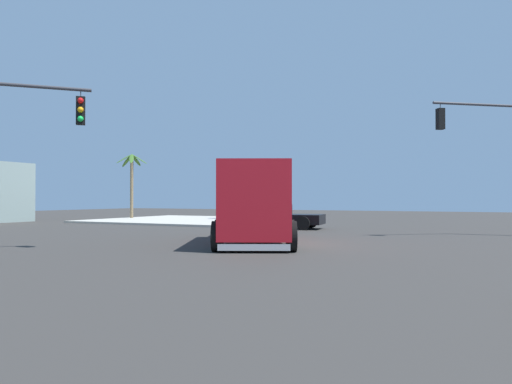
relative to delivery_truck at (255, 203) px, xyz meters
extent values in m
plane|color=#33302D|center=(0.15, -1.08, -1.55)|extent=(100.00, 100.00, 0.00)
cube|color=#B2ADA0|center=(13.88, 12.65, -1.48)|extent=(12.49, 12.49, 0.14)
cube|color=#AD141E|center=(-0.61, -0.29, 0.13)|extent=(6.24, 4.62, 2.66)
cube|color=#AD141E|center=(3.00, 1.40, -0.35)|extent=(2.74, 2.98, 1.70)
cube|color=black|center=(3.77, 1.76, -0.01)|extent=(0.93, 1.86, 0.88)
cube|color=#B2B2B7|center=(-3.14, -1.47, -1.36)|extent=(1.16, 2.17, 0.21)
cube|color=white|center=(-1.13, 0.81, 0.26)|extent=(4.40, 2.07, 0.36)
cube|color=white|center=(-0.10, -1.38, 0.26)|extent=(4.40, 2.07, 0.36)
cylinder|color=black|center=(2.43, 2.50, -1.05)|extent=(1.02, 0.68, 1.00)
cylinder|color=black|center=(3.48, 0.26, -1.05)|extent=(1.02, 0.68, 1.00)
cylinder|color=black|center=(-2.30, 0.29, -1.05)|extent=(1.02, 0.68, 1.00)
cylinder|color=black|center=(-1.25, -1.95, -1.05)|extent=(1.02, 0.68, 1.00)
cylinder|color=black|center=(-3.25, -0.15, -1.05)|extent=(1.02, 0.68, 1.00)
cylinder|color=black|center=(-2.20, -2.40, -1.05)|extent=(1.02, 0.68, 1.00)
cylinder|color=#38383D|center=(-6.15, 5.80, 3.91)|extent=(3.46, 3.44, 0.12)
cylinder|color=#38383D|center=(-4.71, 4.37, 3.79)|extent=(0.03, 0.03, 0.25)
cube|color=black|center=(-4.71, 4.37, 3.19)|extent=(0.42, 0.42, 0.95)
sphere|color=red|center=(-4.84, 4.24, 3.50)|extent=(0.20, 0.20, 0.20)
sphere|color=#EFA314|center=(-4.84, 4.24, 3.19)|extent=(0.20, 0.20, 0.20)
sphere|color=#19CC4C|center=(-4.84, 4.24, 2.88)|extent=(0.20, 0.20, 0.20)
cylinder|color=#38383D|center=(7.18, -7.81, 4.49)|extent=(2.75, 3.61, 0.12)
cylinder|color=#38383D|center=(6.07, -6.33, 4.37)|extent=(0.03, 0.03, 0.25)
cube|color=black|center=(6.07, -6.33, 3.77)|extent=(0.42, 0.42, 0.95)
sphere|color=red|center=(6.21, -6.22, 4.08)|extent=(0.20, 0.20, 0.20)
sphere|color=#EFA314|center=(6.21, -6.22, 3.77)|extent=(0.20, 0.20, 0.20)
sphere|color=#19CC4C|center=(6.21, -6.22, 3.46)|extent=(0.20, 0.20, 0.20)
cube|color=black|center=(8.32, 4.51, -1.02)|extent=(2.11, 1.72, 0.50)
cube|color=black|center=(8.51, 2.92, -0.72)|extent=(2.14, 1.92, 1.10)
cube|color=black|center=(8.51, 2.92, -0.43)|extent=(1.95, 1.63, 0.48)
cube|color=black|center=(8.73, 1.08, -1.00)|extent=(2.17, 2.22, 0.55)
cylinder|color=black|center=(7.34, 4.26, -1.17)|extent=(0.33, 0.78, 0.76)
cylinder|color=black|center=(9.34, 4.49, -1.17)|extent=(0.33, 0.78, 0.76)
cylinder|color=black|center=(7.75, 0.85, -1.17)|extent=(0.33, 0.78, 0.76)
cylinder|color=black|center=(9.74, 1.09, -1.17)|extent=(0.33, 0.78, 0.76)
cube|color=#0F38B2|center=(16.14, 10.56, -0.49)|extent=(1.14, 1.17, 1.85)
cube|color=black|center=(15.83, 10.32, -0.34)|extent=(0.43, 0.56, 1.18)
cylinder|color=#7A6647|center=(13.82, 18.04, 1.16)|extent=(0.26, 0.26, 5.16)
ellipsoid|color=#386023|center=(14.45, 18.12, 3.40)|extent=(1.34, 0.53, 0.95)
ellipsoid|color=#386023|center=(13.92, 18.62, 3.34)|extent=(0.55, 1.26, 1.07)
ellipsoid|color=#386023|center=(13.23, 18.33, 3.44)|extent=(1.38, 0.92, 0.87)
ellipsoid|color=#386023|center=(13.31, 17.64, 3.43)|extent=(1.28, 1.11, 0.89)
ellipsoid|color=#386023|center=(14.04, 17.42, 3.44)|extent=(0.78, 1.39, 0.88)
camera|label=1|loc=(-16.50, -7.99, 0.18)|focal=32.90mm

